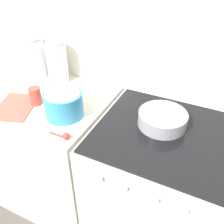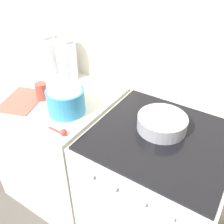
# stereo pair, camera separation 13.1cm
# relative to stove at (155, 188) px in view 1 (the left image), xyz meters

# --- Properties ---
(wall_back) EXTENTS (4.50, 0.05, 2.40)m
(wall_back) POSITION_rel_stove_xyz_m (-0.36, 0.35, 0.75)
(wall_back) COLOR beige
(wall_back) RESTS_ON ground_plane
(countertop_cabinet) EXTENTS (0.75, 0.66, 0.90)m
(countertop_cabinet) POSITION_rel_stove_xyz_m (-0.74, 0.00, 0.00)
(countertop_cabinet) COLOR beige
(countertop_cabinet) RESTS_ON ground_plane
(stove) EXTENTS (0.70, 0.67, 0.90)m
(stove) POSITION_rel_stove_xyz_m (0.00, 0.00, 0.00)
(stove) COLOR white
(stove) RESTS_ON ground_plane
(mixing_bowl) EXTENTS (0.21, 0.21, 0.31)m
(mixing_bowl) POSITION_rel_stove_xyz_m (-0.53, -0.10, 0.53)
(mixing_bowl) COLOR #338CBF
(mixing_bowl) RESTS_ON countertop_cabinet
(baking_pan) EXTENTS (0.25, 0.25, 0.08)m
(baking_pan) POSITION_rel_stove_xyz_m (-0.03, 0.05, 0.49)
(baking_pan) COLOR gray
(baking_pan) RESTS_ON stove
(storage_jar_left) EXTENTS (0.17, 0.17, 0.27)m
(storage_jar_left) POSITION_rel_stove_xyz_m (-1.00, 0.22, 0.56)
(storage_jar_left) COLOR silver
(storage_jar_left) RESTS_ON countertop_cabinet
(storage_jar_middle) EXTENTS (0.13, 0.13, 0.27)m
(storage_jar_middle) POSITION_rel_stove_xyz_m (-0.79, 0.22, 0.56)
(storage_jar_middle) COLOR silver
(storage_jar_middle) RESTS_ON countertop_cabinet
(tin_can) EXTENTS (0.07, 0.07, 0.10)m
(tin_can) POSITION_rel_stove_xyz_m (-0.75, -0.07, 0.50)
(tin_can) COLOR #CC3F33
(tin_can) RESTS_ON countertop_cabinet
(recipe_page) EXTENTS (0.29, 0.33, 0.01)m
(recipe_page) POSITION_rel_stove_xyz_m (-0.83, -0.16, 0.45)
(recipe_page) COLOR #CC4C3F
(recipe_page) RESTS_ON countertop_cabinet
(measuring_spoon) EXTENTS (0.12, 0.04, 0.04)m
(measuring_spoon) POSITION_rel_stove_xyz_m (-0.42, -0.26, 0.46)
(measuring_spoon) COLOR red
(measuring_spoon) RESTS_ON countertop_cabinet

